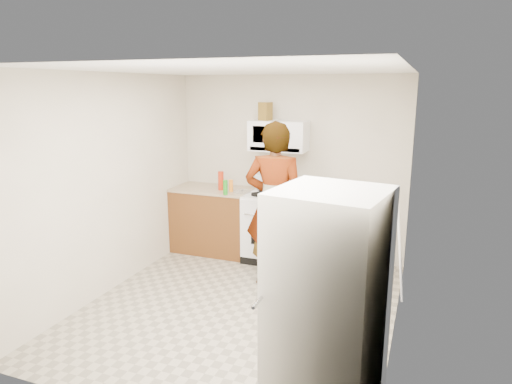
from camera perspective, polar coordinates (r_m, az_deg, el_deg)
The scene contains 20 objects.
floor at distance 5.13m, azimuth -1.99°, elevation -14.16°, with size 3.60×3.60×0.00m, color gray.
back_wall at distance 6.34m, azimuth 4.19°, elevation 3.10°, with size 3.20×0.02×2.50m, color beige.
right_wall at distance 4.34m, azimuth 17.63°, elevation -2.16°, with size 0.02×3.60×2.50m, color beige.
cabinet_left at distance 6.62m, azimuth -5.35°, elevation -3.61°, with size 1.12×0.62×0.90m, color brown.
counter_left at distance 6.50m, azimuth -5.44°, elevation 0.34°, with size 1.14×0.64×0.04m, color tan.
cabinet_right at distance 6.09m, azimuth 9.41°, elevation -5.22°, with size 0.80×0.62×0.90m, color brown.
counter_right at distance 5.96m, azimuth 9.57°, elevation -0.95°, with size 0.82×0.64×0.04m, color tan.
gas_range at distance 6.26m, azimuth 2.38°, elevation -4.20°, with size 0.76×0.65×1.13m.
microwave at distance 6.14m, azimuth 2.87°, elevation 7.03°, with size 0.76×0.38×0.40m, color white.
person at distance 5.36m, azimuth 2.36°, elevation -1.64°, with size 0.72×0.47×1.97m, color tan.
fridge at distance 3.25m, azimuth 8.89°, elevation -14.45°, with size 0.70×0.70×1.70m, color silver.
kettle at distance 6.17m, azimuth 8.97°, elevation 0.63°, with size 0.16×0.16×0.19m, color silver.
jug at distance 6.15m, azimuth 1.18°, elevation 10.05°, with size 0.14×0.14×0.24m, color brown.
saucepan at distance 6.33m, azimuth 0.95°, elevation 0.88°, with size 0.20×0.20×0.11m, color #B4B5B9.
tray at distance 6.00m, azimuth 2.96°, elevation -0.33°, with size 0.25×0.16×0.05m, color silver.
bottle_spray at distance 6.35m, azimuth -4.41°, elevation 1.42°, with size 0.08×0.08×0.26m, color #B3280D.
bottle_hot_sauce at distance 6.25m, azimuth -3.14°, elevation 0.80°, with size 0.05×0.05×0.17m, color orange.
bottle_green_cap at distance 6.07m, azimuth -3.85°, elevation 0.57°, with size 0.06×0.06×0.20m, color #1A7F17.
pot_lid at distance 6.23m, azimuth -1.74°, elevation 0.05°, with size 0.24×0.24×0.01m, color silver.
broom at distance 5.14m, azimuth 17.56°, elevation -7.50°, with size 0.03×0.03×1.18m, color white.
Camera 1 is at (1.78, -4.20, 2.35)m, focal length 32.00 mm.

